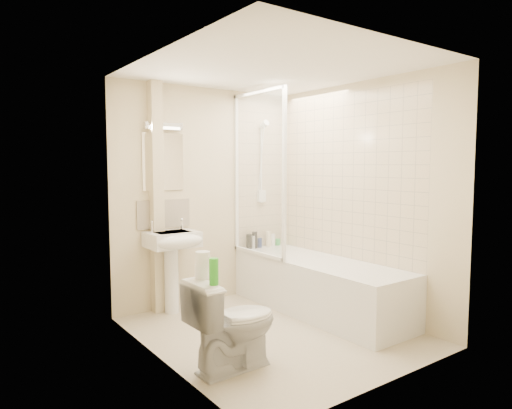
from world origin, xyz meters
TOP-DOWN VIEW (x-y plane):
  - floor at (0.00, 0.00)m, footprint 2.50×2.50m
  - wall_back at (0.00, 1.25)m, footprint 2.20×0.02m
  - wall_left at (-1.10, 0.00)m, footprint 0.02×2.50m
  - wall_right at (1.10, 0.00)m, footprint 0.02×2.50m
  - ceiling at (0.00, 0.00)m, footprint 2.20×2.50m
  - tile_back at (0.75, 1.24)m, footprint 0.70×0.01m
  - tile_right at (1.09, 0.20)m, footprint 0.01×2.10m
  - pipe_boxing at (-0.62, 1.19)m, footprint 0.12×0.12m
  - splashback at (-0.52, 1.24)m, footprint 0.60×0.02m
  - mirror at (-0.52, 1.24)m, footprint 0.46×0.01m
  - strip_light at (-0.52, 1.22)m, footprint 0.42×0.07m
  - bathtub at (0.75, 0.20)m, footprint 0.70×2.10m
  - shower_screen at (0.40, 0.80)m, footprint 0.04×0.92m
  - shower_fixture at (0.75, 1.19)m, footprint 0.10×0.16m
  - pedestal_sink at (-0.52, 1.01)m, footprint 0.51×0.47m
  - bottle_black_a at (0.53, 1.16)m, footprint 0.07×0.07m
  - bottle_white_a at (0.59, 1.16)m, footprint 0.05×0.05m
  - bottle_black_b at (0.61, 1.16)m, footprint 0.06×0.06m
  - bottle_blue at (0.69, 1.16)m, footprint 0.06×0.06m
  - bottle_cream at (0.82, 1.16)m, footprint 0.06×0.06m
  - bottle_white_b at (0.89, 1.16)m, footprint 0.06×0.06m
  - bottle_green at (0.97, 1.16)m, footprint 0.07×0.07m
  - toilet at (-0.72, -0.41)m, footprint 0.44×0.72m
  - toilet_roll_lower at (-0.94, -0.34)m, footprint 0.11×0.11m
  - toilet_roll_upper at (-0.95, -0.36)m, footprint 0.11×0.11m
  - green_bottle at (-0.96, -0.54)m, footprint 0.07×0.07m

SIDE VIEW (x-z plane):
  - floor at x=0.00m, z-range 0.00..0.00m
  - bathtub at x=0.75m, z-range 0.01..0.56m
  - toilet at x=-0.72m, z-range 0.00..0.72m
  - bottle_green at x=0.97m, z-range 0.55..0.63m
  - bottle_blue at x=0.69m, z-range 0.55..0.67m
  - bottle_white_b at x=0.89m, z-range 0.55..0.70m
  - bottle_white_a at x=0.59m, z-range 0.55..0.70m
  - bottle_black_a at x=0.53m, z-range 0.55..0.73m
  - bottle_cream at x=0.82m, z-range 0.55..0.74m
  - bottle_black_b at x=0.61m, z-range 0.55..0.75m
  - pedestal_sink at x=-0.52m, z-range 0.20..1.18m
  - toilet_roll_lower at x=-0.94m, z-range 0.72..0.82m
  - green_bottle at x=-0.96m, z-range 0.72..0.90m
  - toilet_roll_upper at x=-0.95m, z-range 0.82..0.92m
  - splashback at x=-0.52m, z-range 0.88..1.18m
  - wall_back at x=0.00m, z-range 0.00..2.40m
  - wall_left at x=-1.10m, z-range 0.00..2.40m
  - wall_right at x=1.10m, z-range 0.00..2.40m
  - pipe_boxing at x=-0.62m, z-range 0.00..2.40m
  - tile_back at x=0.75m, z-range 0.55..2.30m
  - tile_right at x=1.09m, z-range 0.55..2.30m
  - shower_screen at x=0.40m, z-range 0.55..2.35m
  - shower_fixture at x=0.75m, z-range 1.05..2.04m
  - mirror at x=-0.52m, z-range 1.28..1.88m
  - strip_light at x=-0.52m, z-range 1.92..1.98m
  - ceiling at x=0.00m, z-range 2.39..2.41m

